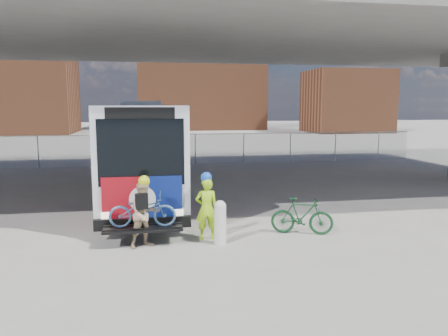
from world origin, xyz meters
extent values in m
plane|color=#9E9991|center=(0.00, 0.00, 0.00)|extent=(160.00, 160.00, 0.00)
cube|color=silver|center=(-2.00, 3.35, 1.95)|extent=(2.55, 12.00, 3.20)
cube|color=black|center=(-2.00, 3.85, 2.59)|extent=(2.61, 11.00, 1.28)
cube|color=black|center=(-2.00, -2.60, 2.33)|extent=(2.24, 0.12, 1.76)
cube|color=black|center=(-2.00, -2.60, 3.36)|extent=(1.78, 0.12, 0.30)
cube|color=black|center=(-2.00, -2.70, 0.45)|extent=(2.55, 0.20, 0.30)
cube|color=maroon|center=(-2.55, -2.67, 1.10)|extent=(1.00, 0.08, 1.20)
cube|color=navy|center=(-1.45, -2.67, 1.10)|extent=(1.00, 0.08, 1.20)
cylinder|color=silver|center=(-2.00, -2.69, 1.10)|extent=(0.70, 0.06, 0.70)
cube|color=gray|center=(-2.00, 3.35, 3.62)|extent=(1.28, 7.20, 0.14)
cube|color=black|center=(-2.00, -3.20, 0.45)|extent=(2.00, 0.70, 0.06)
cylinder|color=black|center=(-3.15, -1.05, 0.50)|extent=(0.30, 1.00, 1.00)
cylinder|color=black|center=(-0.85, -1.05, 0.50)|extent=(0.30, 1.00, 1.00)
cylinder|color=black|center=(-3.15, 7.55, 0.50)|extent=(0.30, 1.00, 1.00)
cylinder|color=black|center=(-0.85, 7.55, 0.50)|extent=(0.30, 1.00, 1.00)
cube|color=maroon|center=(-3.30, -0.45, 1.30)|extent=(0.06, 2.60, 1.70)
cube|color=navy|center=(-3.30, 1.15, 1.30)|extent=(0.06, 1.40, 1.70)
cube|color=maroon|center=(-0.70, -0.45, 1.30)|extent=(0.06, 2.60, 1.70)
cube|color=navy|center=(-0.70, 1.15, 1.30)|extent=(0.06, 1.40, 1.70)
imported|color=#436894|center=(-2.00, -3.20, 0.93)|extent=(1.73, 0.70, 0.89)
cube|color=#605E59|center=(0.00, 4.00, 6.75)|extent=(40.00, 16.00, 1.50)
cube|color=#605E59|center=(0.00, 4.00, 7.55)|extent=(40.00, 0.60, 0.80)
cylinder|color=gray|center=(-8.00, 12.00, 0.90)|extent=(0.06, 0.06, 1.80)
cylinder|color=gray|center=(-4.00, 12.00, 0.90)|extent=(0.06, 0.06, 1.80)
cylinder|color=gray|center=(0.00, 12.00, 0.90)|extent=(0.06, 0.06, 1.80)
cylinder|color=gray|center=(4.00, 12.00, 0.90)|extent=(0.06, 0.06, 1.80)
cylinder|color=gray|center=(8.00, 12.00, 0.90)|extent=(0.06, 0.06, 1.80)
cylinder|color=gray|center=(12.00, 12.00, 0.90)|extent=(0.06, 0.06, 1.80)
plane|color=gray|center=(0.00, 12.00, 0.90)|extent=(30.00, 0.00, 30.00)
cube|color=gray|center=(0.00, 12.00, 1.82)|extent=(30.00, 0.05, 0.04)
cube|color=brown|center=(-18.00, 45.00, 5.00)|extent=(14.00, 10.00, 10.00)
cube|color=brown|center=(6.00, 52.00, 6.00)|extent=(18.00, 12.00, 12.00)
cube|color=brown|center=(24.00, 40.00, 4.00)|extent=(10.00, 8.00, 8.00)
cylinder|color=brown|center=(14.00, 55.00, 12.50)|extent=(2.20, 2.20, 25.00)
cylinder|color=silver|center=(-0.04, -3.45, 0.50)|extent=(0.30, 0.30, 1.01)
sphere|color=silver|center=(-0.04, -3.45, 1.01)|extent=(0.30, 0.30, 0.30)
imported|color=#A7E117|center=(-0.33, -2.95, 0.83)|extent=(0.62, 0.42, 1.66)
sphere|color=blue|center=(-0.33, -2.95, 1.68)|extent=(0.29, 0.29, 0.29)
imported|color=tan|center=(-1.94, -3.33, 0.84)|extent=(1.01, 0.94, 1.67)
sphere|color=#D4E518|center=(-1.94, -3.33, 1.69)|extent=(0.29, 0.29, 0.29)
cube|color=black|center=(-2.01, -3.51, 1.22)|extent=(0.32, 0.27, 0.40)
imported|color=#144121|center=(2.34, -2.95, 0.51)|extent=(1.77, 1.05, 1.03)
camera|label=1|loc=(-1.82, -14.18, 3.57)|focal=35.00mm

